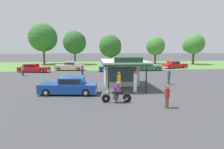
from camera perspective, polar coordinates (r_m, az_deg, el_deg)
name	(u,v)px	position (r m, az deg, el deg)	size (l,w,h in m)	color
ground_plane	(131,95)	(15.62, 6.30, -6.53)	(300.00, 300.00, 0.00)	#424247
grass_verge_strip	(107,65)	(45.05, -1.78, 3.15)	(120.00, 24.00, 0.01)	#56843D
service_station_kiosk	(121,70)	(19.64, 2.94, 1.41)	(4.31, 6.44, 3.24)	beige
gas_pump_nearside	(119,83)	(16.14, 2.21, -2.75)	(0.44, 0.44, 1.96)	slate
gas_pump_offside	(135,83)	(16.41, 7.47, -2.58)	(0.44, 0.44, 1.98)	slate
motorcycle_with_rider	(117,94)	(13.18, 1.64, -6.32)	(2.20, 0.70, 1.58)	black
featured_classic_sedan	(69,86)	(16.10, -13.67, -3.76)	(5.29, 2.41, 1.50)	#19479E
parked_car_back_row_centre_right	(148,67)	(33.82, 11.55, 2.45)	(4.90, 2.06, 1.52)	#2D844C
parked_car_back_row_far_left	(70,67)	(34.09, -13.48, 2.52)	(5.73, 2.49, 1.62)	beige
parked_car_back_row_centre	(175,65)	(39.33, 19.55, 2.91)	(5.71, 3.26, 1.47)	red
parked_car_second_row_spare	(34,68)	(33.41, -23.92, 1.80)	(5.56, 2.66, 1.42)	red
parked_car_back_row_far_right	(113,68)	(31.59, 0.25, 2.25)	(5.07, 2.44, 1.50)	#19479E
bystander_leaning_by_kiosk	(167,96)	(12.52, 17.32, -6.72)	(0.34, 0.34, 1.53)	brown
bystander_chatting_near_pumps	(23,70)	(29.65, -26.84, 1.42)	(0.34, 0.34, 1.73)	#2D3351
bystander_admiring_sedan	(82,69)	(27.92, -9.57, 1.67)	(0.35, 0.35, 1.59)	black
bystander_standing_back_lot	(169,77)	(20.92, 17.85, -0.73)	(0.34, 0.34, 1.63)	brown
tree_oak_left	(193,44)	(50.76, 24.67, 8.83)	(5.15, 5.15, 7.88)	brown
tree_oak_distant_spare	(75,43)	(46.66, -11.82, 9.88)	(5.84, 5.84, 8.57)	brown
tree_oak_right	(111,47)	(42.59, -0.30, 8.95)	(5.32, 5.32, 7.31)	brown
tree_oak_far_left	(156,46)	(49.06, 13.86, 8.89)	(4.95, 4.95, 7.27)	brown
tree_oak_far_right	(43,38)	(49.58, -21.35, 10.89)	(7.17, 7.17, 10.47)	brown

